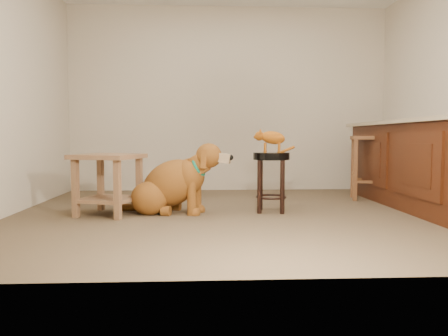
{
  "coord_description": "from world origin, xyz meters",
  "views": [
    {
      "loc": [
        -0.38,
        -4.26,
        0.76
      ],
      "look_at": [
        -0.16,
        0.1,
        0.45
      ],
      "focal_mm": 35.0,
      "sensor_mm": 36.0,
      "label": 1
    }
  ],
  "objects": [
    {
      "name": "tabby_kitten",
      "position": [
        0.31,
        0.12,
        0.75
      ],
      "size": [
        0.43,
        0.17,
        0.26
      ],
      "rotation": [
        0.0,
        0.0,
        -0.18
      ],
      "color": "#964A0F",
      "rests_on": "padded_stool"
    },
    {
      "name": "cabinet_run",
      "position": [
        1.94,
        0.3,
        0.44
      ],
      "size": [
        0.7,
        2.56,
        0.94
      ],
      "color": "#3F1B0B",
      "rests_on": "ground"
    },
    {
      "name": "wood_stool",
      "position": [
        1.64,
        0.95,
        0.4
      ],
      "size": [
        0.51,
        0.51,
        0.77
      ],
      "rotation": [
        0.0,
        0.0,
        -0.26
      ],
      "color": "brown",
      "rests_on": "ground"
    },
    {
      "name": "floor",
      "position": [
        0.0,
        0.0,
        0.0
      ],
      "size": [
        4.5,
        4.0,
        0.01
      ],
      "primitive_type": "cube",
      "color": "brown",
      "rests_on": "ground"
    },
    {
      "name": "golden_retriever",
      "position": [
        -0.68,
        0.1,
        0.28
      ],
      "size": [
        1.14,
        0.67,
        0.75
      ],
      "rotation": [
        0.0,
        0.0,
        -0.26
      ],
      "color": "brown",
      "rests_on": "ground"
    },
    {
      "name": "side_table",
      "position": [
        -1.3,
        0.03,
        0.39
      ],
      "size": [
        0.72,
        0.72,
        0.59
      ],
      "rotation": [
        0.0,
        0.0,
        -0.32
      ],
      "color": "brown",
      "rests_on": "ground"
    },
    {
      "name": "room_shell",
      "position": [
        0.0,
        0.0,
        1.68
      ],
      "size": [
        4.54,
        4.04,
        2.62
      ],
      "color": "#BEB099",
      "rests_on": "ground"
    },
    {
      "name": "padded_stool",
      "position": [
        0.32,
        0.11,
        0.43
      ],
      "size": [
        0.37,
        0.37,
        0.6
      ],
      "rotation": [
        0.0,
        0.0,
        -0.18
      ],
      "color": "black",
      "rests_on": "ground"
    }
  ]
}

